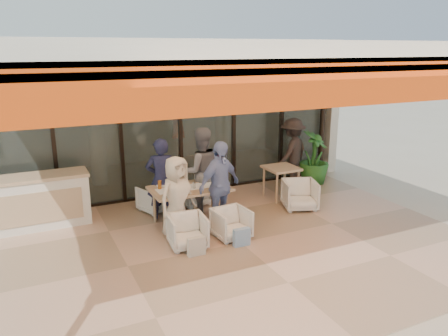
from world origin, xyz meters
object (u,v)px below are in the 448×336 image
at_px(host_counter, 39,201).
at_px(side_chair, 300,194).
at_px(chair_near_left, 187,230).
at_px(chair_near_right, 231,222).
at_px(standing_woman, 292,152).
at_px(diner_grey, 201,171).
at_px(side_table, 281,172).
at_px(dining_table, 190,190).
at_px(diner_cream, 177,197).
at_px(chair_far_left, 155,197).
at_px(chair_far_right, 193,191).
at_px(diner_navy, 161,180).
at_px(diner_periwinkle, 220,186).
at_px(potted_palm, 314,158).

bearing_deg(host_counter, side_chair, -14.48).
xyz_separation_m(chair_near_left, chair_near_right, (0.84, 0.00, -0.01)).
height_order(host_counter, standing_woman, standing_woman).
xyz_separation_m(chair_near_left, side_chair, (2.81, 0.70, 0.03)).
xyz_separation_m(chair_near_left, standing_woman, (3.60, 2.20, 0.53)).
bearing_deg(diner_grey, side_table, -171.72).
distance_m(chair_near_right, side_table, 2.47).
height_order(dining_table, chair_near_right, dining_table).
xyz_separation_m(chair_near_right, diner_cream, (-0.84, 0.50, 0.45)).
distance_m(chair_far_left, side_table, 2.87).
relative_size(diner_grey, side_chair, 2.60).
bearing_deg(chair_near_right, host_counter, 142.47).
bearing_deg(chair_far_right, side_table, 152.62).
distance_m(host_counter, diner_cream, 2.70).
bearing_deg(side_chair, chair_far_right, 168.44).
bearing_deg(chair_far_right, diner_cream, 44.50).
xyz_separation_m(host_counter, chair_near_right, (3.07, -2.00, -0.23)).
height_order(chair_far_left, standing_woman, standing_woman).
bearing_deg(diner_grey, chair_far_left, -23.96).
bearing_deg(chair_far_left, side_chair, 136.79).
bearing_deg(side_table, diner_navy, -178.97).
relative_size(diner_cream, side_chair, 2.16).
xyz_separation_m(host_counter, dining_table, (2.65, -1.05, 0.16)).
bearing_deg(diner_cream, side_chair, -15.94).
distance_m(diner_periwinkle, standing_woman, 3.24).
xyz_separation_m(chair_far_right, chair_near_left, (-0.84, -1.90, -0.01)).
xyz_separation_m(diner_periwinkle, side_chair, (1.97, 0.20, -0.50)).
relative_size(host_counter, chair_far_right, 2.80).
distance_m(diner_grey, side_table, 1.99).
xyz_separation_m(diner_periwinkle, standing_woman, (2.76, 1.70, -0.00)).
distance_m(diner_navy, potted_palm, 4.20).
distance_m(diner_grey, potted_palm, 3.38).
xyz_separation_m(side_chair, standing_woman, (0.79, 1.50, 0.50)).
height_order(chair_far_right, side_table, side_table).
bearing_deg(diner_cream, diner_navy, 69.98).
height_order(host_counter, diner_grey, diner_grey).
height_order(diner_grey, side_chair, diner_grey).
distance_m(host_counter, standing_woman, 5.84).
xyz_separation_m(diner_cream, potted_palm, (4.15, 1.54, -0.08)).
distance_m(chair_far_left, chair_far_right, 0.84).
xyz_separation_m(chair_near_left, diner_grey, (0.84, 1.40, 0.59)).
relative_size(dining_table, standing_woman, 0.89).
height_order(chair_far_left, chair_far_right, chair_far_right).
height_order(chair_near_right, side_chair, side_chair).
bearing_deg(potted_palm, chair_near_left, -153.84).
bearing_deg(side_table, standing_woman, 43.46).
bearing_deg(chair_far_right, dining_table, 51.19).
bearing_deg(chair_far_right, diner_navy, 16.23).
bearing_deg(potted_palm, chair_far_right, -177.61).
distance_m(host_counter, chair_near_right, 3.67).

